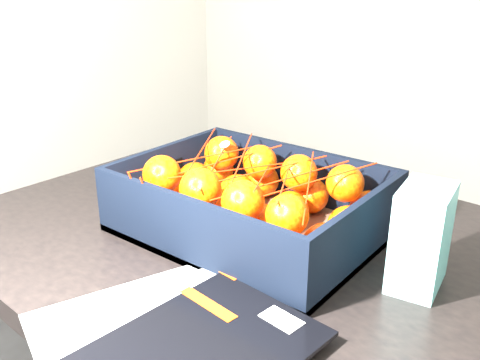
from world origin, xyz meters
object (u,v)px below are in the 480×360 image
Objects in this scene: table at (287,297)px; retail_carton at (421,238)px; magazine_stack at (170,335)px; produce_crate at (250,213)px.

retail_carton is at bearing 7.00° from table.
magazine_stack reaches higher than table.
produce_crate is at bearing 174.44° from table.
produce_crate is 2.79× the size of retail_carton.
table is 7.92× the size of retail_carton.
produce_crate is (-0.09, 0.01, 0.14)m from table.
table is 3.34× the size of magazine_stack.
table is at bearing -5.56° from produce_crate.
retail_carton reaches higher than produce_crate.
retail_carton reaches higher than magazine_stack.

